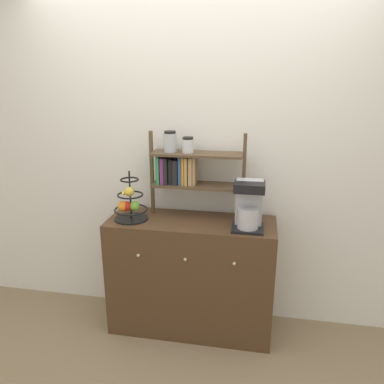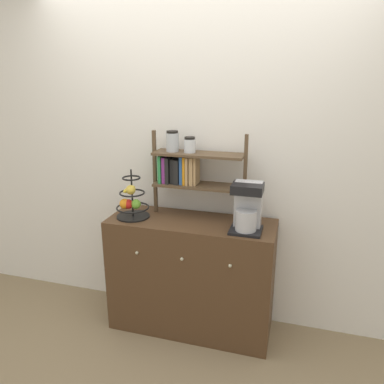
% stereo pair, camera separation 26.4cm
% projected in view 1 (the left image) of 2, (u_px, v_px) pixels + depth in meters
% --- Properties ---
extents(ground_plane, '(12.00, 12.00, 0.00)m').
position_uv_depth(ground_plane, '(186.00, 344.00, 2.76)').
color(ground_plane, '#847051').
extents(wall_back, '(7.00, 0.05, 2.60)m').
position_uv_depth(wall_back, '(197.00, 158.00, 2.83)').
color(wall_back, silver).
rests_on(wall_back, ground_plane).
extents(sideboard, '(1.22, 0.46, 0.89)m').
position_uv_depth(sideboard, '(191.00, 275.00, 2.84)').
color(sideboard, '#4C331E').
rests_on(sideboard, ground_plane).
extents(coffee_maker, '(0.21, 0.21, 0.34)m').
position_uv_depth(coffee_maker, '(249.00, 206.00, 2.53)').
color(coffee_maker, black).
rests_on(coffee_maker, sideboard).
extents(fruit_stand, '(0.24, 0.24, 0.36)m').
position_uv_depth(fruit_stand, '(129.00, 204.00, 2.69)').
color(fruit_stand, black).
rests_on(fruit_stand, sideboard).
extents(shelf_hutch, '(0.70, 0.20, 0.63)m').
position_uv_depth(shelf_hutch, '(185.00, 166.00, 2.71)').
color(shelf_hutch, brown).
rests_on(shelf_hutch, sideboard).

